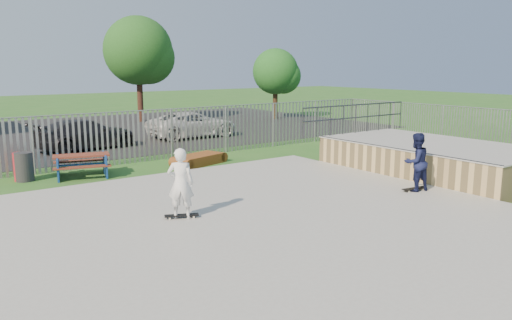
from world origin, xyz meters
TOP-DOWN VIEW (x-y plane):
  - ground at (0.00, 0.00)m, footprint 120.00×120.00m
  - concrete_slab at (0.00, 0.00)m, footprint 15.00×12.00m
  - quarter_pipe at (9.50, 1.04)m, footprint 5.50×7.05m
  - fence at (1.00, 4.59)m, footprint 26.04×16.02m
  - picnic_table at (-0.39, 7.72)m, footprint 2.12×1.90m
  - funbox at (3.87, 7.25)m, footprint 2.07×1.43m
  - trash_bin_red at (-2.12, 8.26)m, footprint 0.56×0.56m
  - trash_bin_grey at (-2.10, 8.15)m, footprint 0.56×0.56m
  - parking_lot at (0.00, 19.00)m, footprint 40.00×18.00m
  - car_dark at (1.51, 13.29)m, footprint 4.82×2.53m
  - car_white at (7.25, 13.81)m, footprint 4.79×2.26m
  - tree_mid at (8.08, 22.50)m, footprint 4.48×4.48m
  - tree_right at (16.51, 18.65)m, footprint 3.17×3.17m
  - skateboard_a at (6.57, -0.46)m, footprint 0.82×0.31m
  - skateboard_b at (-0.08, 1.14)m, footprint 0.81×0.51m
  - skater_navy at (6.57, -0.46)m, footprint 0.90×0.75m
  - skater_white at (-0.08, 1.14)m, footprint 0.73×0.68m

SIDE VIEW (x-z plane):
  - ground at x=0.00m, z-range 0.00..0.00m
  - parking_lot at x=0.00m, z-range 0.00..0.02m
  - concrete_slab at x=0.00m, z-range 0.00..0.15m
  - funbox at x=3.87m, z-range 0.00..0.38m
  - skateboard_a at x=6.57m, z-range 0.15..0.23m
  - skateboard_b at x=-0.08m, z-range 0.15..0.23m
  - picnic_table at x=-0.39m, z-range 0.01..0.77m
  - trash_bin_red at x=-2.12m, z-range 0.00..0.93m
  - trash_bin_grey at x=-2.10m, z-range 0.00..0.94m
  - quarter_pipe at x=9.50m, z-range -0.54..1.65m
  - car_white at x=7.25m, z-range 0.02..1.34m
  - car_dark at x=1.51m, z-range 0.02..1.35m
  - skater_navy at x=6.57m, z-range 0.15..1.83m
  - skater_white at x=-0.08m, z-range 0.15..1.83m
  - fence at x=1.00m, z-range 0.00..2.00m
  - tree_right at x=16.51m, z-range 0.84..5.74m
  - tree_mid at x=8.08m, z-range 1.20..8.11m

